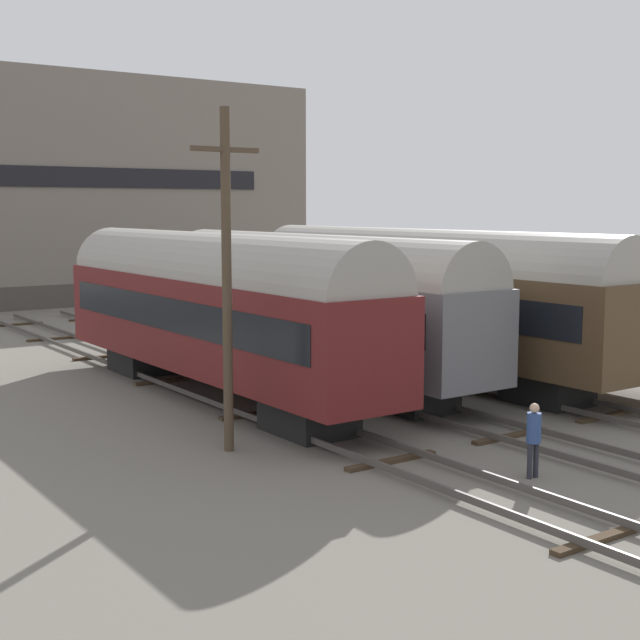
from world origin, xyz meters
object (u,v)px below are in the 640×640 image
Objects in this scene: train_car_grey at (312,298)px; person_worker at (534,433)px; utility_pole at (227,276)px; train_car_brown at (423,292)px; bench at (484,328)px; train_car_maroon at (212,304)px.

train_car_grey is 9.53× the size of person_worker.
utility_pole is at bearing -137.50° from train_car_grey.
train_car_brown is 3.37m from bench.
bench is 0.17× the size of utility_pole.
utility_pole is (-10.64, -4.92, 1.34)m from train_car_brown.
utility_pole is (-6.62, -6.07, 1.43)m from train_car_grey.
train_car_brown is at bearing 60.02° from person_worker.
bench is 14.77m from utility_pole.
train_car_brown reaches higher than train_car_maroon.
train_car_maroon is 2.00× the size of utility_pole.
bench reaches higher than person_worker.
train_car_grey is 9.09m from utility_pole.
utility_pole reaches higher than bench.
train_car_brown is 4.18m from train_car_grey.
train_car_brown is 11.80m from utility_pole.
train_car_maroon reaches higher than bench.
utility_pole is (-2.61, -5.72, 1.36)m from train_car_maroon.
train_car_grey is 1.94× the size of utility_pole.
train_car_brown is 2.13× the size of utility_pole.
utility_pole is at bearing -160.39° from bench.
train_car_maroon is 11.88× the size of bench.
utility_pole reaches higher than person_worker.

